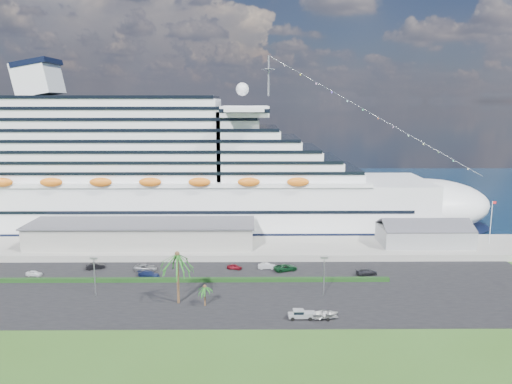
{
  "coord_description": "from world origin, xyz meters",
  "views": [
    {
      "loc": [
        4.96,
        -91.49,
        40.32
      ],
      "look_at": [
        5.91,
        30.0,
        18.21
      ],
      "focal_mm": 35.0,
      "sensor_mm": 36.0,
      "label": 1
    }
  ],
  "objects_px": {
    "parked_car_3": "(149,274)",
    "boat_trailer": "(325,314)",
    "cruise_ship": "(168,178)",
    "pickup_truck": "(301,314)"
  },
  "relations": [
    {
      "from": "cruise_ship",
      "to": "pickup_truck",
      "type": "xyz_separation_m",
      "value": [
        35.66,
        -67.8,
        -15.6
      ]
    },
    {
      "from": "pickup_truck",
      "to": "boat_trailer",
      "type": "relative_size",
      "value": 0.85
    },
    {
      "from": "cruise_ship",
      "to": "parked_car_3",
      "type": "bearing_deg",
      "value": -86.83
    },
    {
      "from": "cruise_ship",
      "to": "boat_trailer",
      "type": "bearing_deg",
      "value": -59.45
    },
    {
      "from": "cruise_ship",
      "to": "boat_trailer",
      "type": "relative_size",
      "value": 32.08
    },
    {
      "from": "cruise_ship",
      "to": "boat_trailer",
      "type": "distance_m",
      "value": 80.5
    },
    {
      "from": "parked_car_3",
      "to": "boat_trailer",
      "type": "bearing_deg",
      "value": -102.31
    },
    {
      "from": "boat_trailer",
      "to": "pickup_truck",
      "type": "bearing_deg",
      "value": 177.07
    },
    {
      "from": "parked_car_3",
      "to": "boat_trailer",
      "type": "height_order",
      "value": "boat_trailer"
    },
    {
      "from": "parked_car_3",
      "to": "boat_trailer",
      "type": "xyz_separation_m",
      "value": [
        37.66,
        -23.04,
        0.36
      ]
    }
  ]
}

